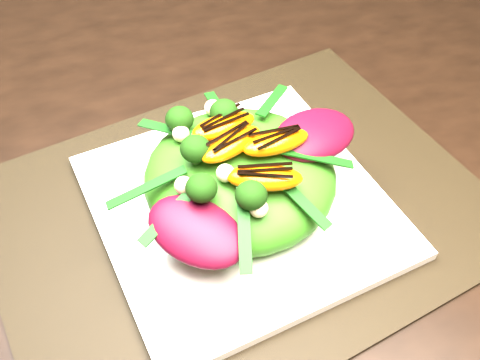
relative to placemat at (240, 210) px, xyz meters
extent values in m
cube|color=black|center=(0.00, 0.00, 0.00)|extent=(0.59, 0.50, 0.00)
cube|color=white|center=(0.00, 0.00, 0.01)|extent=(0.34, 0.34, 0.01)
cylinder|color=silver|center=(0.00, 0.00, 0.02)|extent=(0.32, 0.32, 0.02)
ellipsoid|color=#327415|center=(0.00, 0.00, 0.05)|extent=(0.22, 0.22, 0.07)
ellipsoid|color=#460717|center=(0.08, 0.01, 0.08)|extent=(0.11, 0.09, 0.02)
ellipsoid|color=#D95703|center=(-0.02, 0.03, 0.09)|extent=(0.07, 0.03, 0.02)
sphere|color=black|center=(-0.05, 0.04, 0.10)|extent=(0.05, 0.05, 0.04)
sphere|color=#FBE1B1|center=(0.03, -0.04, 0.09)|extent=(0.02, 0.02, 0.02)
cube|color=black|center=(-0.02, 0.03, 0.10)|extent=(0.04, 0.00, 0.00)
camera|label=1|loc=(-0.10, -0.36, 0.47)|focal=42.00mm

